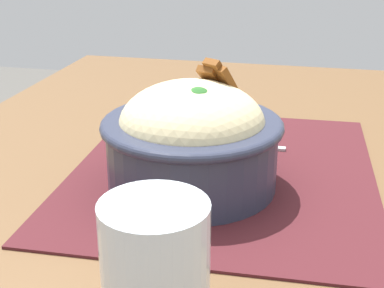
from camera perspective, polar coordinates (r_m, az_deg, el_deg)
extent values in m
cube|color=brown|center=(0.67, 4.53, -3.97)|extent=(1.09, 0.84, 0.03)
cylinder|color=brown|center=(1.34, -8.34, -7.35)|extent=(0.04, 0.04, 0.68)
cube|color=#47191E|center=(0.66, 3.28, -2.81)|extent=(0.42, 0.36, 0.00)
cylinder|color=#2D3347|center=(0.60, 0.00, -0.95)|extent=(0.19, 0.19, 0.08)
torus|color=#2D3347|center=(0.59, 0.00, 2.03)|extent=(0.20, 0.20, 0.01)
ellipsoid|color=beige|center=(0.59, 0.00, 2.12)|extent=(0.22, 0.22, 0.09)
sphere|color=#296126|center=(0.56, 0.64, 3.98)|extent=(0.04, 0.04, 0.04)
cylinder|color=orange|center=(0.62, 1.08, 5.21)|extent=(0.04, 0.02, 0.01)
cylinder|color=orange|center=(0.59, -1.89, 4.39)|extent=(0.03, 0.04, 0.01)
cube|color=brown|center=(0.61, 3.84, 6.05)|extent=(0.04, 0.04, 0.05)
cube|color=brown|center=(0.61, 3.15, 6.56)|extent=(0.05, 0.04, 0.06)
cube|color=brown|center=(0.62, 2.32, 6.54)|extent=(0.05, 0.03, 0.04)
cube|color=#BABABA|center=(0.72, 6.80, -0.30)|extent=(0.01, 0.07, 0.00)
cube|color=#BABABA|center=(0.73, 3.45, -0.03)|extent=(0.01, 0.01, 0.00)
cube|color=#BABABA|center=(0.73, 1.98, 0.09)|extent=(0.02, 0.03, 0.00)
cube|color=#BABABA|center=(0.74, 0.21, 0.49)|extent=(0.00, 0.02, 0.00)
cube|color=#BABABA|center=(0.74, 0.12, 0.33)|extent=(0.00, 0.02, 0.00)
cube|color=#BABABA|center=(0.73, 0.02, 0.15)|extent=(0.00, 0.02, 0.00)
cube|color=#BABABA|center=(0.73, -0.08, -0.02)|extent=(0.00, 0.02, 0.00)
cylinder|color=silver|center=(0.39, -3.82, -12.88)|extent=(0.08, 0.08, 0.10)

